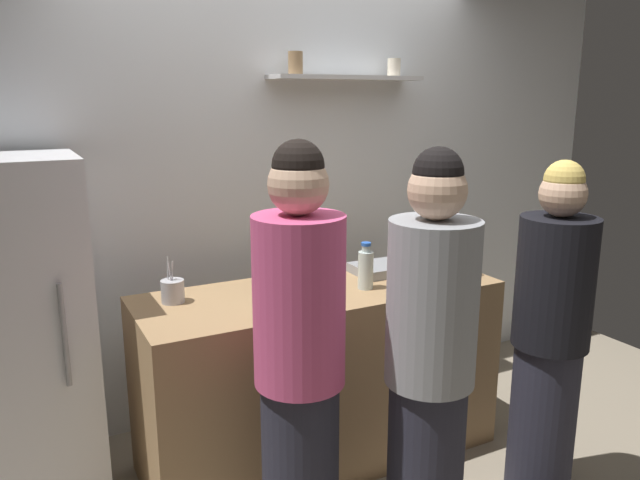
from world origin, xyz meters
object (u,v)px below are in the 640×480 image
baking_pan (384,268)px  water_bottle_plastic (366,268)px  person_pink_top (300,371)px  wine_bottle_pale_glass (270,291)px  person_grey_hoodie (429,371)px  refrigerator (18,335)px  person_blonde (550,338)px  wine_bottle_amber_glass (461,255)px  utensil_holder (173,291)px  wine_bottle_dark_glass (263,267)px  wine_bottle_green_glass (422,246)px

baking_pan → water_bottle_plastic: 0.32m
person_pink_top → water_bottle_plastic: bearing=17.6°
wine_bottle_pale_glass → person_grey_hoodie: (0.40, -0.60, -0.20)m
wine_bottle_pale_glass → person_grey_hoodie: 0.75m
refrigerator → person_blonde: refrigerator is taller
refrigerator → person_grey_hoodie: bearing=-41.1°
wine_bottle_amber_glass → utensil_holder: bearing=168.6°
person_blonde → person_grey_hoodie: size_ratio=0.95×
wine_bottle_dark_glass → wine_bottle_pale_glass: bearing=-107.3°
refrigerator → person_blonde: (2.14, -1.09, -0.02)m
utensil_holder → person_grey_hoodie: person_grey_hoodie is taller
wine_bottle_pale_glass → person_pink_top: 0.45m
wine_bottle_amber_glass → person_pink_top: size_ratio=0.18×
wine_bottle_pale_glass → wine_bottle_dark_glass: 0.37m
water_bottle_plastic → person_blonde: bearing=-48.6°
baking_pan → utensil_holder: (-1.14, 0.04, 0.03)m
wine_bottle_dark_glass → person_pink_top: (-0.16, -0.75, -0.20)m
wine_bottle_amber_glass → person_blonde: (0.03, -0.60, -0.25)m
utensil_holder → person_pink_top: (0.27, -0.80, -0.12)m
person_grey_hoodie → wine_bottle_dark_glass: bearing=-157.1°
baking_pan → person_pink_top: (-0.88, -0.76, -0.09)m
wine_bottle_dark_glass → wine_bottle_green_glass: wine_bottle_dark_glass is taller
baking_pan → person_pink_top: size_ratio=0.20×
baking_pan → wine_bottle_dark_glass: 0.72m
baking_pan → person_blonde: size_ratio=0.21×
wine_bottle_green_glass → person_grey_hoodie: bearing=-125.2°
refrigerator → wine_bottle_amber_glass: (2.11, -0.49, 0.23)m
wine_bottle_pale_glass → refrigerator: bearing=148.5°
baking_pan → water_bottle_plastic: water_bottle_plastic is taller
wine_bottle_green_glass → person_pink_top: (-1.14, -0.78, -0.18)m
refrigerator → person_pink_top: 1.36m
refrigerator → baking_pan: (1.80, -0.24, 0.14)m
baking_pan → person_pink_top: 1.16m
refrigerator → baking_pan: size_ratio=4.71×
wine_bottle_dark_glass → refrigerator: bearing=167.1°
wine_bottle_dark_glass → person_pink_top: 0.79m
utensil_holder → wine_bottle_pale_glass: (0.32, -0.40, 0.07)m
wine_bottle_dark_glass → person_pink_top: person_pink_top is taller
baking_pan → wine_bottle_amber_glass: wine_bottle_amber_glass is taller
wine_bottle_dark_glass → water_bottle_plastic: wine_bottle_dark_glass is taller
refrigerator → wine_bottle_green_glass: bearing=-6.2°
person_grey_hoodie → baking_pan: bearing=162.1°
wine_bottle_pale_glass → wine_bottle_dark_glass: (0.11, 0.35, 0.01)m
wine_bottle_amber_glass → person_pink_top: person_pink_top is taller
wine_bottle_amber_glass → person_grey_hoodie: bearing=-136.2°
refrigerator → water_bottle_plastic: bearing=-15.5°
person_pink_top → person_grey_hoodie: person_pink_top is taller
person_grey_hoodie → water_bottle_plastic: bearing=172.4°
wine_bottle_pale_glass → person_blonde: (1.16, -0.49, -0.26)m
person_blonde → utensil_holder: bearing=163.9°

